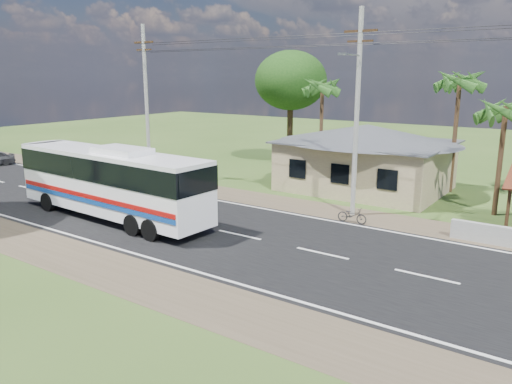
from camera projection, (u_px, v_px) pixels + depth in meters
ground at (240, 235)px, 24.25m from camera, size 120.00×120.00×0.00m
road at (240, 235)px, 24.25m from camera, size 120.00×16.00×0.03m
house at (366, 151)px, 33.48m from camera, size 12.40×10.00×5.00m
utility_poles at (351, 110)px, 26.63m from camera, size 32.80×2.22×11.00m
palm_near at (506, 111)px, 26.47m from camera, size 2.80×2.80×6.70m
palm_mid at (460, 82)px, 31.68m from camera, size 2.80×2.80×8.20m
palm_far at (322, 87)px, 37.73m from camera, size 2.80×2.80×7.70m
tree_behind_house at (291, 81)px, 41.45m from camera, size 6.00×6.00×9.61m
coach_bus at (111, 178)px, 26.51m from camera, size 12.95×3.27×3.99m
motorcycle at (352, 215)px, 26.20m from camera, size 1.61×0.60×0.84m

